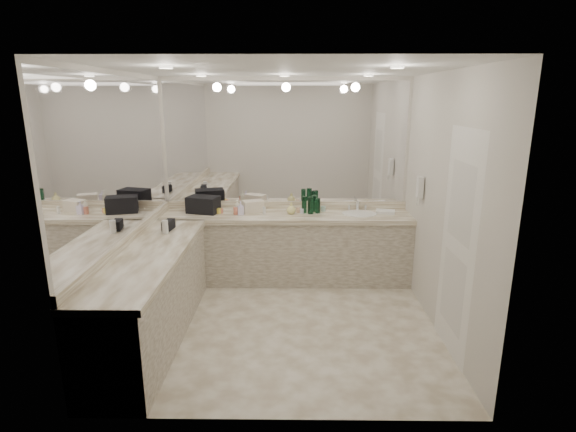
{
  "coord_description": "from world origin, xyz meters",
  "views": [
    {
      "loc": [
        0.1,
        -4.37,
        2.35
      ],
      "look_at": [
        0.04,
        0.4,
        1.08
      ],
      "focal_mm": 28.0,
      "sensor_mm": 36.0,
      "label": 1
    }
  ],
  "objects_px": {
    "wall_phone": "(420,187)",
    "soap_bottle_a": "(237,207)",
    "hand_towel": "(385,212)",
    "black_toiletry_bag": "(203,204)",
    "sink": "(359,214)",
    "soap_bottle_b": "(241,208)",
    "soap_bottle_c": "(291,208)",
    "cream_cosmetic_case": "(253,206)"
  },
  "relations": [
    {
      "from": "sink",
      "to": "soap_bottle_a",
      "type": "height_order",
      "value": "soap_bottle_a"
    },
    {
      "from": "black_toiletry_bag",
      "to": "soap_bottle_c",
      "type": "height_order",
      "value": "black_toiletry_bag"
    },
    {
      "from": "soap_bottle_c",
      "to": "wall_phone",
      "type": "bearing_deg",
      "value": -18.57
    },
    {
      "from": "black_toiletry_bag",
      "to": "hand_towel",
      "type": "relative_size",
      "value": 1.65
    },
    {
      "from": "sink",
      "to": "wall_phone",
      "type": "xyz_separation_m",
      "value": [
        0.61,
        -0.5,
        0.46
      ]
    },
    {
      "from": "wall_phone",
      "to": "soap_bottle_b",
      "type": "relative_size",
      "value": 1.41
    },
    {
      "from": "soap_bottle_a",
      "to": "soap_bottle_c",
      "type": "bearing_deg",
      "value": 0.77
    },
    {
      "from": "black_toiletry_bag",
      "to": "soap_bottle_c",
      "type": "xyz_separation_m",
      "value": [
        1.14,
        -0.06,
        -0.04
      ]
    },
    {
      "from": "wall_phone",
      "to": "cream_cosmetic_case",
      "type": "xyz_separation_m",
      "value": [
        -1.98,
        0.6,
        -0.38
      ]
    },
    {
      "from": "cream_cosmetic_case",
      "to": "hand_towel",
      "type": "height_order",
      "value": "cream_cosmetic_case"
    },
    {
      "from": "soap_bottle_a",
      "to": "soap_bottle_c",
      "type": "xyz_separation_m",
      "value": [
        0.69,
        0.01,
        -0.02
      ]
    },
    {
      "from": "cream_cosmetic_case",
      "to": "soap_bottle_a",
      "type": "relative_size",
      "value": 1.42
    },
    {
      "from": "cream_cosmetic_case",
      "to": "hand_towel",
      "type": "relative_size",
      "value": 1.1
    },
    {
      "from": "hand_towel",
      "to": "soap_bottle_b",
      "type": "distance_m",
      "value": 1.86
    },
    {
      "from": "soap_bottle_c",
      "to": "sink",
      "type": "bearing_deg",
      "value": 0.2
    },
    {
      "from": "soap_bottle_b",
      "to": "cream_cosmetic_case",
      "type": "bearing_deg",
      "value": 45.55
    },
    {
      "from": "wall_phone",
      "to": "hand_towel",
      "type": "bearing_deg",
      "value": 116.1
    },
    {
      "from": "black_toiletry_bag",
      "to": "soap_bottle_b",
      "type": "relative_size",
      "value": 2.29
    },
    {
      "from": "soap_bottle_b",
      "to": "hand_towel",
      "type": "bearing_deg",
      "value": 2.79
    },
    {
      "from": "soap_bottle_a",
      "to": "wall_phone",
      "type": "bearing_deg",
      "value": -12.68
    },
    {
      "from": "sink",
      "to": "soap_bottle_a",
      "type": "bearing_deg",
      "value": -179.55
    },
    {
      "from": "black_toiletry_bag",
      "to": "soap_bottle_b",
      "type": "height_order",
      "value": "black_toiletry_bag"
    },
    {
      "from": "sink",
      "to": "soap_bottle_c",
      "type": "relative_size",
      "value": 2.93
    },
    {
      "from": "sink",
      "to": "hand_towel",
      "type": "bearing_deg",
      "value": 6.88
    },
    {
      "from": "hand_towel",
      "to": "soap_bottle_c",
      "type": "relative_size",
      "value": 1.57
    },
    {
      "from": "cream_cosmetic_case",
      "to": "soap_bottle_c",
      "type": "height_order",
      "value": "same"
    },
    {
      "from": "soap_bottle_a",
      "to": "soap_bottle_b",
      "type": "bearing_deg",
      "value": -39.08
    },
    {
      "from": "sink",
      "to": "black_toiletry_bag",
      "type": "height_order",
      "value": "black_toiletry_bag"
    },
    {
      "from": "wall_phone",
      "to": "soap_bottle_c",
      "type": "distance_m",
      "value": 1.6
    },
    {
      "from": "black_toiletry_bag",
      "to": "hand_towel",
      "type": "height_order",
      "value": "black_toiletry_bag"
    },
    {
      "from": "wall_phone",
      "to": "soap_bottle_a",
      "type": "xyz_separation_m",
      "value": [
        -2.17,
        0.49,
        -0.36
      ]
    },
    {
      "from": "black_toiletry_bag",
      "to": "soap_bottle_c",
      "type": "relative_size",
      "value": 2.6
    },
    {
      "from": "cream_cosmetic_case",
      "to": "black_toiletry_bag",
      "type": "bearing_deg",
      "value": 163.18
    },
    {
      "from": "hand_towel",
      "to": "black_toiletry_bag",
      "type": "bearing_deg",
      "value": 179.68
    },
    {
      "from": "soap_bottle_c",
      "to": "hand_towel",
      "type": "bearing_deg",
      "value": 2.08
    },
    {
      "from": "wall_phone",
      "to": "black_toiletry_bag",
      "type": "distance_m",
      "value": 2.7
    },
    {
      "from": "hand_towel",
      "to": "soap_bottle_a",
      "type": "relative_size",
      "value": 1.3
    },
    {
      "from": "soap_bottle_a",
      "to": "black_toiletry_bag",
      "type": "bearing_deg",
      "value": 171.56
    },
    {
      "from": "cream_cosmetic_case",
      "to": "soap_bottle_b",
      "type": "bearing_deg",
      "value": -155.29
    },
    {
      "from": "soap_bottle_a",
      "to": "hand_towel",
      "type": "bearing_deg",
      "value": 1.61
    },
    {
      "from": "sink",
      "to": "cream_cosmetic_case",
      "type": "height_order",
      "value": "cream_cosmetic_case"
    },
    {
      "from": "cream_cosmetic_case",
      "to": "hand_towel",
      "type": "distance_m",
      "value": 1.71
    }
  ]
}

